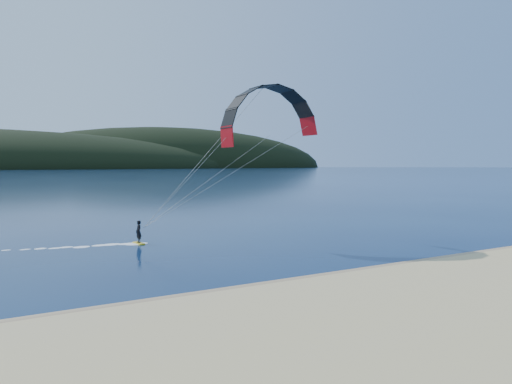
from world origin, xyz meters
TOP-DOWN VIEW (x-y plane):
  - ground at (0.00, 0.00)m, footprint 1800.00×1800.00m
  - wet_sand at (0.00, 4.50)m, footprint 220.00×2.50m
  - headland at (0.63, 745.28)m, footprint 1200.00×310.00m
  - kitesurfer_near at (7.97, 18.51)m, footprint 26.06×7.20m

SIDE VIEW (x-z plane):
  - ground at x=0.00m, z-range 0.00..0.00m
  - headland at x=0.63m, z-range -70.00..70.00m
  - wet_sand at x=0.00m, z-range 0.00..0.10m
  - kitesurfer_near at x=7.97m, z-range 2.32..16.05m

